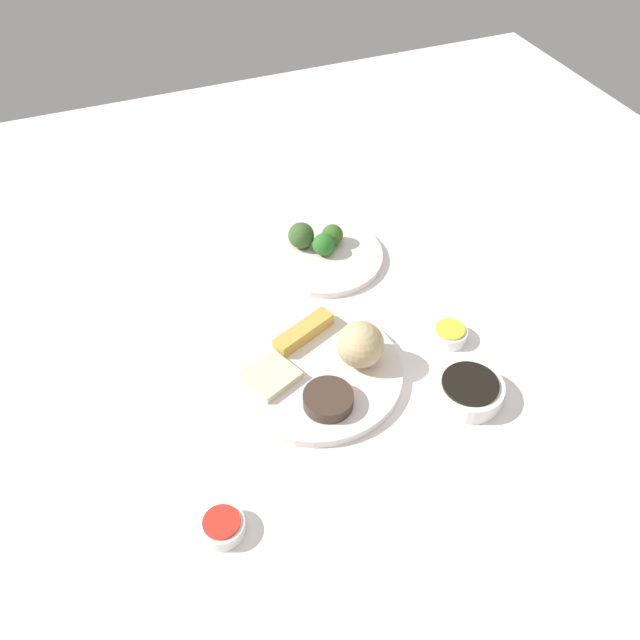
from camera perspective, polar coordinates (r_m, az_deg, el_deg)
The scene contains 16 objects.
tabletop at distance 1.11m, azimuth 0.51°, elevation -5.27°, with size 2.20×2.20×0.02m, color white.
main_plate at distance 1.10m, azimuth -0.41°, elevation -4.51°, with size 0.29×0.29×0.02m, color white.
rice_scoop at distance 1.08m, azimuth 3.45°, elevation -2.04°, with size 0.08×0.08×0.08m, color tan.
spring_roll at distance 1.13m, azimuth -1.44°, elevation -1.04°, with size 0.12×0.03×0.02m, color gold.
crab_rangoon_wonton at distance 1.08m, azimuth -4.30°, elevation -4.83°, with size 0.08×0.07×0.01m, color beige.
stir_fry_heap at distance 1.04m, azimuth 0.72°, elevation -6.88°, with size 0.08×0.08×0.02m, color #3F2E25.
broccoli_plate at distance 1.32m, azimuth 0.28°, elevation 5.58°, with size 0.24×0.24×0.01m, color white.
broccoli_floret_0 at distance 1.32m, azimuth 1.08°, elevation 7.36°, with size 0.04×0.04×0.04m, color #386222.
broccoli_floret_1 at distance 1.30m, azimuth 0.32°, elevation 6.55°, with size 0.04×0.04×0.04m, color #2A6E25.
broccoli_floret_2 at distance 1.31m, azimuth -1.64°, elevation 7.32°, with size 0.05×0.05×0.05m, color #385A29.
soy_sauce_bowl at distance 1.09m, azimuth 12.73°, elevation -5.99°, with size 0.11×0.11×0.03m, color white.
soy_sauce_bowl_liquid at distance 1.08m, azimuth 12.88°, elevation -5.38°, with size 0.09×0.09×0.00m, color black.
sauce_ramekin_hot_mustard at distance 1.18m, azimuth 11.01°, elevation -1.13°, with size 0.06×0.06×0.02m, color white.
sauce_ramekin_hot_mustard_liquid at distance 1.17m, azimuth 11.10°, elevation -0.67°, with size 0.05×0.05×0.00m, color yellow.
sauce_ramekin_sweet_and_sour at distance 0.95m, azimuth -8.44°, elevation -17.27°, with size 0.06×0.06×0.02m, color white.
sauce_ramekin_sweet_and_sour_liquid at distance 0.94m, azimuth -8.53°, elevation -16.89°, with size 0.05×0.05×0.00m, color red.
Camera 1 is at (0.27, 0.65, 0.87)m, focal length 37.00 mm.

